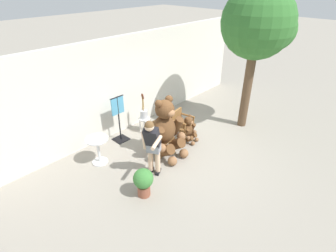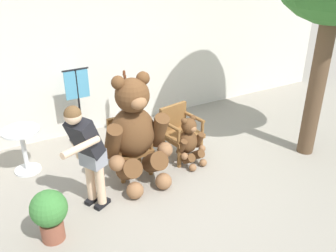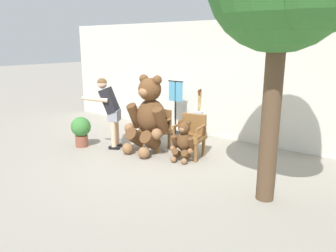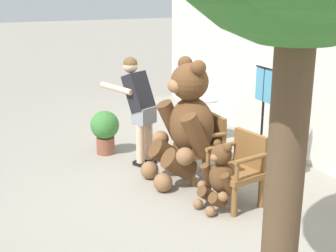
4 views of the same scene
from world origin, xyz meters
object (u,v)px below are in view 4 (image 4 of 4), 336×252
(round_side_table, at_px, (202,114))
(person_visitor, at_px, (139,102))
(teddy_bear_small, at_px, (219,176))
(wooden_chair_left, at_px, (203,144))
(potted_plant, at_px, (105,129))
(clothing_display_stand, at_px, (263,110))
(wooden_chair_right, at_px, (239,167))
(teddy_bear_large, at_px, (186,122))
(white_stool, at_px, (286,151))
(brush_bucket, at_px, (287,132))

(round_side_table, bearing_deg, person_visitor, -65.81)
(teddy_bear_small, xyz_separation_m, round_side_table, (-2.33, 1.02, 0.05))
(wooden_chair_left, relative_size, potted_plant, 1.26)
(round_side_table, bearing_deg, teddy_bear_small, -23.64)
(potted_plant, bearing_deg, round_side_table, 89.91)
(potted_plant, height_order, clothing_display_stand, clothing_display_stand)
(wooden_chair_right, distance_m, teddy_bear_large, 0.99)
(wooden_chair_right, xyz_separation_m, white_stool, (-0.48, 1.05, -0.11))
(white_stool, bearing_deg, wooden_chair_left, -111.75)
(white_stool, xyz_separation_m, brush_bucket, (-0.00, 0.00, 0.27))
(teddy_bear_small, relative_size, clothing_display_stand, 0.60)
(person_visitor, height_order, round_side_table, person_visitor)
(wooden_chair_left, relative_size, person_visitor, 0.55)
(wooden_chair_right, bearing_deg, white_stool, 114.51)
(teddy_bear_large, xyz_separation_m, clothing_display_stand, (-0.38, 1.48, -0.08))
(teddy_bear_large, height_order, potted_plant, teddy_bear_large)
(wooden_chair_right, bearing_deg, round_side_table, 162.33)
(person_visitor, height_order, clothing_display_stand, person_visitor)
(wooden_chair_right, distance_m, person_visitor, 1.87)
(brush_bucket, bearing_deg, teddy_bear_small, -69.58)
(potted_plant, relative_size, clothing_display_stand, 0.50)
(wooden_chair_right, xyz_separation_m, clothing_display_stand, (-1.27, 1.21, 0.26))
(white_stool, bearing_deg, person_visitor, -126.59)
(white_stool, relative_size, potted_plant, 0.68)
(brush_bucket, distance_m, round_side_table, 1.87)
(teddy_bear_large, relative_size, brush_bucket, 2.11)
(white_stool, relative_size, round_side_table, 0.64)
(teddy_bear_large, bearing_deg, white_stool, 72.43)
(person_visitor, distance_m, potted_plant, 0.87)
(person_visitor, xyz_separation_m, brush_bucket, (1.23, 1.66, -0.29))
(person_visitor, distance_m, clothing_display_stand, 1.88)
(teddy_bear_small, relative_size, potted_plant, 1.20)
(wooden_chair_left, xyz_separation_m, teddy_bear_large, (0.00, -0.27, 0.34))
(wooden_chair_right, relative_size, teddy_bear_small, 1.06)
(wooden_chair_left, relative_size, white_stool, 1.87)
(teddy_bear_large, relative_size, person_visitor, 1.06)
(wooden_chair_right, bearing_deg, brush_bucket, 114.48)
(wooden_chair_right, bearing_deg, potted_plant, -157.75)
(teddy_bear_large, distance_m, person_visitor, 0.89)
(wooden_chair_left, height_order, person_visitor, person_visitor)
(teddy_bear_small, height_order, person_visitor, person_visitor)
(teddy_bear_large, relative_size, round_side_table, 2.28)
(round_side_table, relative_size, potted_plant, 1.06)
(wooden_chair_right, xyz_separation_m, person_visitor, (-1.71, -0.61, 0.46))
(wooden_chair_right, xyz_separation_m, teddy_bear_small, (0.02, -0.28, -0.06))
(round_side_table, bearing_deg, brush_bucket, 9.70)
(wooden_chair_right, bearing_deg, person_visitor, -160.37)
(white_stool, xyz_separation_m, potted_plant, (-1.84, -2.00, 0.04))
(round_side_table, height_order, potted_plant, round_side_table)
(person_visitor, relative_size, potted_plant, 2.28)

